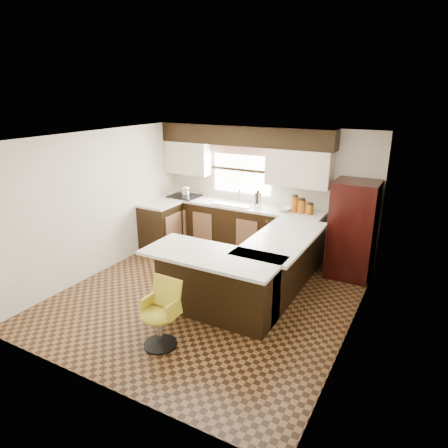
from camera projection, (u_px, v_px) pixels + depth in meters
The scene contains 30 objects.
floor at pixel (207, 297), 6.11m from camera, with size 4.40×4.40×0.00m, color #49301A.
ceiling at pixel (204, 138), 5.35m from camera, with size 4.40×4.40×0.00m, color silver.
wall_back at pixel (266, 190), 7.56m from camera, with size 4.40×4.40×0.00m, color beige.
wall_front at pixel (90, 285), 3.90m from camera, with size 4.40×4.40×0.00m, color beige.
wall_left at pixel (99, 204), 6.69m from camera, with size 4.40×4.40×0.00m, color beige.
wall_right at pixel (356, 249), 4.78m from camera, with size 4.40×4.40×0.00m, color beige.
base_cab_back at pixel (237, 229), 7.75m from camera, with size 3.30×0.60×0.90m, color black.
base_cab_left at pixel (161, 227), 7.83m from camera, with size 0.60×0.70×0.90m, color black.
counter_back at pixel (237, 205), 7.60m from camera, with size 3.30×0.60×0.04m, color silver.
counter_left at pixel (160, 204), 7.68m from camera, with size 0.60×0.70×0.04m, color silver.
soffit at pixel (244, 135), 7.27m from camera, with size 3.40×0.35×0.36m, color black.
upper_cab_left at pixel (189, 158), 7.98m from camera, with size 0.94×0.35×0.64m, color beige.
upper_cab_right at pixel (299, 168), 6.94m from camera, with size 1.14×0.35×0.64m, color beige.
window_pane at pixel (242, 170), 7.66m from camera, with size 1.20×0.02×0.90m, color white.
valance at pixel (241, 150), 7.50m from camera, with size 1.30×0.06×0.18m, color #D19B93.
sink at pixel (235, 203), 7.60m from camera, with size 0.75×0.45×0.03m, color #B2B2B7.
dishwasher at pixel (280, 243), 7.07m from camera, with size 0.58×0.03×0.78m, color black.
cooktop at pixel (184, 196), 8.12m from camera, with size 0.58×0.50×0.03m, color black.
peninsula_long at pixel (278, 267), 6.08m from camera, with size 0.60×1.95×0.90m, color black.
peninsula_return at pixel (217, 285), 5.51m from camera, with size 1.65×0.60×0.90m, color black.
counter_pen_long at pixel (283, 238), 5.91m from camera, with size 0.84×1.95×0.04m, color silver.
counter_pen_return at pixel (212, 256), 5.29m from camera, with size 1.89×0.84×0.04m, color silver.
refrigerator at pixel (353, 230), 6.58m from camera, with size 0.70×0.67×1.63m, color black.
bar_chair at pixel (159, 315), 4.82m from camera, with size 0.45×0.45×0.85m, color gold, non-canonical shape.
kettle at pixel (186, 190), 8.06m from camera, with size 0.18×0.18×0.24m, color silver, non-canonical shape.
percolator at pixel (258, 200), 7.36m from camera, with size 0.15×0.15×0.29m, color silver.
mixing_bowl at pixel (284, 209), 7.16m from camera, with size 0.26×0.26×0.06m, color white.
canister_large at pixel (294, 204), 7.06m from camera, with size 0.12×0.12×0.28m, color #974F10.
canister_med at pixel (301, 207), 7.01m from camera, with size 0.14×0.14×0.24m, color #974F10.
canister_small at pixel (310, 209), 6.95m from camera, with size 0.13×0.13×0.18m, color #974F10.
Camera 1 is at (2.84, -4.64, 3.01)m, focal length 32.00 mm.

